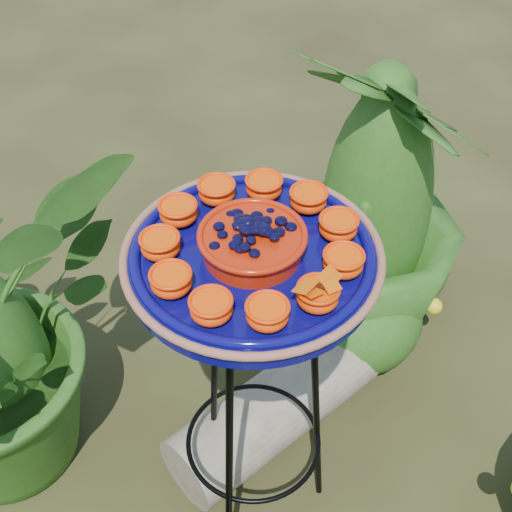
# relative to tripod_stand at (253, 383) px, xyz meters

# --- Properties ---
(tripod_stand) EXTENTS (0.35, 0.35, 0.81)m
(tripod_stand) POSITION_rel_tripod_stand_xyz_m (0.00, 0.00, 0.00)
(tripod_stand) COLOR black
(tripod_stand) RESTS_ON ground
(feeder_dish) EXTENTS (0.49, 0.49, 0.10)m
(feeder_dish) POSITION_rel_tripod_stand_xyz_m (0.00, -0.00, 0.35)
(feeder_dish) COLOR #080755
(feeder_dish) RESTS_ON tripod_stand
(driftwood_log) EXTENTS (0.60, 0.33, 0.19)m
(driftwood_log) POSITION_rel_tripod_stand_xyz_m (0.14, 0.16, -0.39)
(driftwood_log) COLOR tan
(driftwood_log) RESTS_ON ground
(shrub_back_right) EXTENTS (0.62, 0.62, 0.89)m
(shrub_back_right) POSITION_rel_tripod_stand_xyz_m (0.55, 0.38, -0.05)
(shrub_back_right) COLOR #295215
(shrub_back_right) RESTS_ON ground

